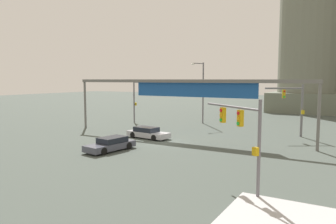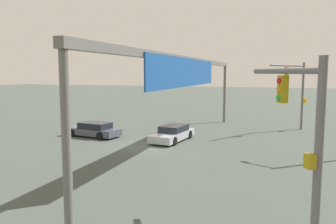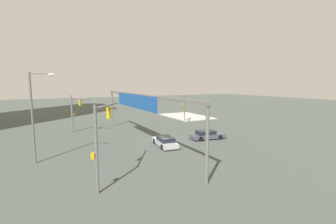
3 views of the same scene
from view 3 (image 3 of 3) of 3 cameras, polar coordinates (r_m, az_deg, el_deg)
name	(u,v)px [view 3 (image 3 of 3)]	position (r m, az deg, el deg)	size (l,w,h in m)	color
ground_plane	(163,140)	(32.07, -1.22, -6.91)	(209.66, 209.66, 0.00)	#454E47
sidewalk_corner	(186,116)	(54.64, 4.42, -1.04)	(12.77, 8.12, 0.15)	#B4B3B4
traffic_signal_near_corner	(101,132)	(17.91, -15.87, -4.60)	(4.74, 3.25, 6.27)	slate
traffic_signal_opposite_side	(184,104)	(46.11, 3.93, 1.93)	(4.37, 3.59, 5.35)	#605C62
traffic_signal_cross_street	(75,109)	(39.28, -21.70, 0.71)	(3.95, 2.34, 5.84)	slate
streetlamp_curved_arm	(35,112)	(25.55, -29.71, 0.06)	(1.14, 2.23, 8.77)	#605C60
overhead_sign_gantry	(138,101)	(30.32, -7.27, 2.71)	(28.37, 0.43, 6.37)	slate
sedan_car_approaching	(207,135)	(33.15, 9.49, -5.52)	(2.49, 5.00, 1.21)	#464958
sedan_car_waiting_far	(165,141)	(29.12, -0.74, -7.18)	(5.02, 2.40, 1.21)	#B0B1BA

